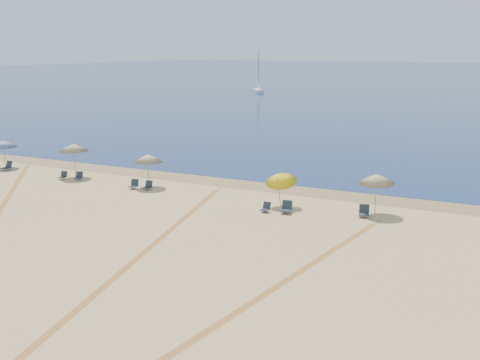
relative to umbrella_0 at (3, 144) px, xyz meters
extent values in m
plane|color=#0C2151|center=(21.61, 204.17, -1.96)|extent=(500.00, 500.00, 0.00)
plane|color=olive|center=(21.61, 3.17, -1.97)|extent=(500.00, 500.00, 0.00)
cylinder|color=gray|center=(0.00, 0.00, -0.91)|extent=(0.05, 0.05, 2.12)
cone|color=white|center=(0.00, 0.00, 0.00)|extent=(2.15, 2.15, 0.55)
sphere|color=gray|center=(0.00, 0.00, 0.30)|extent=(0.08, 0.08, 0.08)
cylinder|color=gray|center=(7.53, -0.22, -0.76)|extent=(0.05, 0.05, 2.42)
cone|color=beige|center=(7.53, -0.22, 0.30)|extent=(2.17, 2.17, 0.55)
sphere|color=gray|center=(7.53, -0.22, 0.60)|extent=(0.08, 0.08, 0.08)
cylinder|color=gray|center=(14.31, -0.41, -0.87)|extent=(0.05, 0.05, 2.20)
cone|color=beige|center=(14.31, -0.41, 0.08)|extent=(2.06, 2.06, 0.55)
sphere|color=gray|center=(14.31, -0.41, 0.38)|extent=(0.08, 0.08, 0.08)
cylinder|color=gray|center=(24.52, -1.46, -0.99)|extent=(0.05, 0.76, 1.97)
cone|color=yellow|center=(24.52, -1.16, -0.16)|extent=(1.91, 1.98, 1.17)
sphere|color=gray|center=(24.52, -1.16, 0.14)|extent=(0.08, 0.08, 0.08)
cylinder|color=gray|center=(30.13, -0.38, -0.83)|extent=(0.05, 0.20, 2.29)
cone|color=beige|center=(30.13, -0.32, 0.17)|extent=(2.11, 2.14, 0.69)
sphere|color=gray|center=(30.13, -0.32, 0.47)|extent=(0.08, 0.08, 0.08)
cube|color=#1B242C|center=(0.93, -0.75, -1.77)|extent=(0.66, 0.66, 0.05)
cube|color=#1B242C|center=(0.95, -0.45, -1.51)|extent=(0.62, 0.28, 0.54)
cylinder|color=#A5A5AD|center=(0.68, -0.95, -1.87)|extent=(0.03, 0.03, 0.20)
cylinder|color=#A5A5AD|center=(1.17, -0.99, -1.87)|extent=(0.03, 0.03, 0.20)
cube|color=#1B242C|center=(7.24, -1.30, -1.81)|extent=(0.58, 0.58, 0.04)
cube|color=#1B242C|center=(7.20, -1.06, -1.60)|extent=(0.52, 0.28, 0.44)
cylinder|color=#A5A5AD|center=(7.05, -1.52, -1.89)|extent=(0.02, 0.02, 0.16)
cylinder|color=#A5A5AD|center=(7.44, -1.44, -1.89)|extent=(0.02, 0.02, 0.16)
cube|color=#1B242C|center=(8.46, -0.95, -1.81)|extent=(0.64, 0.64, 0.05)
cube|color=#1B242C|center=(8.37, -0.72, -1.59)|extent=(0.53, 0.35, 0.44)
cylinder|color=#A5A5AD|center=(8.27, -1.20, -1.89)|extent=(0.02, 0.02, 0.16)
cylinder|color=#A5A5AD|center=(8.64, -1.05, -1.89)|extent=(0.02, 0.02, 0.16)
cube|color=#1B242C|center=(13.72, -1.45, -1.79)|extent=(0.61, 0.61, 0.05)
cube|color=#1B242C|center=(13.68, -1.19, -1.56)|extent=(0.56, 0.27, 0.48)
cylinder|color=#A5A5AD|center=(13.51, -1.68, -1.88)|extent=(0.02, 0.02, 0.18)
cylinder|color=#A5A5AD|center=(13.93, -1.62, -1.88)|extent=(0.02, 0.02, 0.18)
cube|color=#1B242C|center=(14.77, -1.26, -1.80)|extent=(0.56, 0.56, 0.05)
cube|color=#1B242C|center=(14.74, -1.01, -1.58)|extent=(0.52, 0.24, 0.45)
cylinder|color=#A5A5AD|center=(14.57, -1.46, -1.89)|extent=(0.02, 0.02, 0.17)
cylinder|color=#A5A5AD|center=(14.97, -1.42, -1.89)|extent=(0.02, 0.02, 0.17)
cube|color=#1B242C|center=(24.16, -2.76, -1.81)|extent=(0.52, 0.52, 0.04)
cube|color=#1B242C|center=(24.18, -2.53, -1.60)|extent=(0.50, 0.22, 0.43)
cylinder|color=#A5A5AD|center=(23.97, -2.92, -1.89)|extent=(0.02, 0.02, 0.16)
cylinder|color=#A5A5AD|center=(24.36, -2.95, -1.89)|extent=(0.02, 0.02, 0.16)
cube|color=#1B242C|center=(25.39, -2.49, -1.77)|extent=(0.69, 0.69, 0.05)
cube|color=#1B242C|center=(25.34, -2.20, -1.51)|extent=(0.63, 0.32, 0.54)
cylinder|color=#A5A5AD|center=(25.15, -2.75, -1.87)|extent=(0.03, 0.03, 0.20)
cylinder|color=#A5A5AD|center=(25.63, -2.67, -1.87)|extent=(0.03, 0.03, 0.20)
cube|color=#1B242C|center=(29.70, -1.27, -1.78)|extent=(0.69, 0.69, 0.05)
cube|color=#1B242C|center=(29.64, -0.99, -1.53)|extent=(0.61, 0.33, 0.52)
cylinder|color=#A5A5AD|center=(29.48, -1.53, -1.88)|extent=(0.03, 0.03, 0.19)
cylinder|color=#A5A5AD|center=(29.93, -1.43, -1.88)|extent=(0.03, 0.03, 0.19)
cube|color=white|center=(-13.84, 83.93, -1.63)|extent=(4.63, 5.89, 0.66)
cylinder|color=gray|center=(-13.84, 83.93, 2.65)|extent=(0.13, 0.13, 8.80)
plane|color=tan|center=(21.87, -13.02, -1.97)|extent=(32.92, 32.92, 0.00)
plane|color=tan|center=(21.65, -11.94, -1.97)|extent=(32.92, 32.92, 0.00)
plane|color=tan|center=(28.03, -16.15, -1.97)|extent=(32.49, 32.49, 0.00)
plane|color=tan|center=(28.23, -15.07, -1.97)|extent=(32.49, 32.49, 0.00)
plane|color=tan|center=(9.48, -9.05, -1.97)|extent=(39.38, 39.38, 0.00)
camera|label=1|loc=(36.34, -32.08, 7.47)|focal=41.68mm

